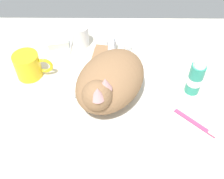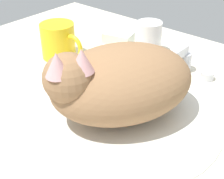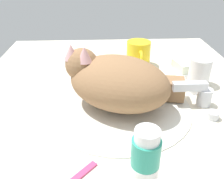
% 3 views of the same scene
% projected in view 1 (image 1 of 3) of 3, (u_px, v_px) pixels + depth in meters
% --- Properties ---
extents(ground_plane, '(1.10, 0.83, 0.03)m').
position_uv_depth(ground_plane, '(111.00, 98.00, 0.83)').
color(ground_plane, silver).
extents(sink_basin, '(0.36, 0.36, 0.01)m').
position_uv_depth(sink_basin, '(111.00, 95.00, 0.82)').
color(sink_basin, silver).
rests_on(sink_basin, ground_plane).
extents(faucet, '(0.15, 0.10, 0.06)m').
position_uv_depth(faucet, '(111.00, 45.00, 0.93)').
color(faucet, silver).
rests_on(faucet, ground_plane).
extents(cat, '(0.27, 0.32, 0.15)m').
position_uv_depth(cat, '(108.00, 80.00, 0.76)').
color(cat, '#936B47').
rests_on(cat, sink_basin).
extents(coffee_mug, '(0.12, 0.08, 0.08)m').
position_uv_depth(coffee_mug, '(29.00, 66.00, 0.85)').
color(coffee_mug, yellow).
rests_on(coffee_mug, ground_plane).
extents(rinse_cup, '(0.06, 0.06, 0.08)m').
position_uv_depth(rinse_cup, '(80.00, 36.00, 0.95)').
color(rinse_cup, white).
rests_on(rinse_cup, ground_plane).
extents(soap_dish, '(0.09, 0.06, 0.01)m').
position_uv_depth(soap_dish, '(59.00, 47.00, 0.96)').
color(soap_dish, white).
rests_on(soap_dish, ground_plane).
extents(soap_bar, '(0.08, 0.06, 0.03)m').
position_uv_depth(soap_bar, '(58.00, 43.00, 0.95)').
color(soap_bar, silver).
rests_on(soap_bar, soap_dish).
extents(toothpaste_bottle, '(0.04, 0.04, 0.12)m').
position_uv_depth(toothpaste_bottle, '(196.00, 78.00, 0.79)').
color(toothpaste_bottle, teal).
rests_on(toothpaste_bottle, ground_plane).
extents(toothbrush, '(0.10, 0.10, 0.02)m').
position_uv_depth(toothbrush, '(198.00, 124.00, 0.74)').
color(toothbrush, '#D83F72').
rests_on(toothbrush, ground_plane).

